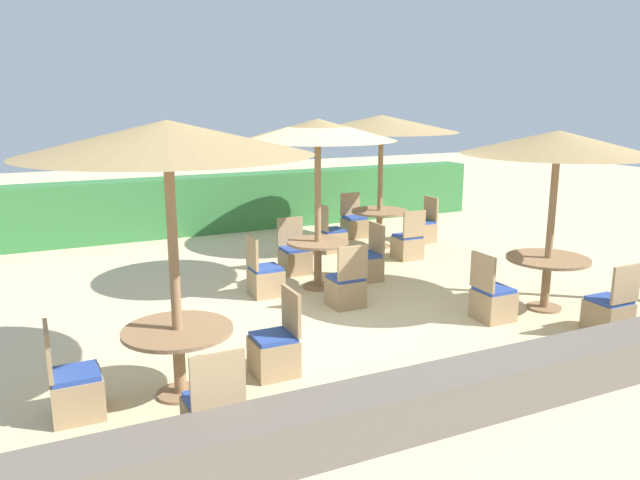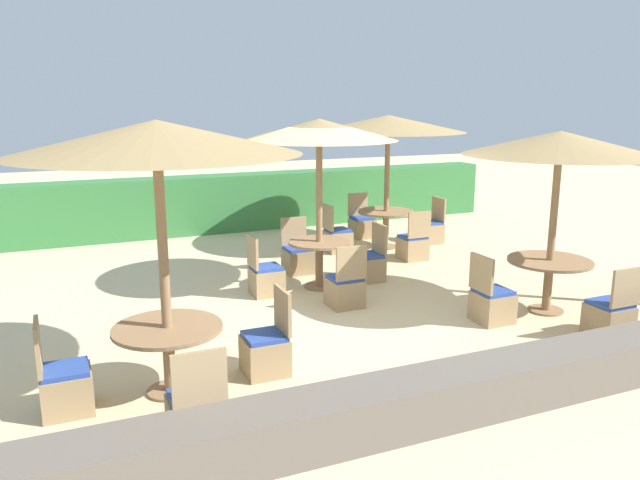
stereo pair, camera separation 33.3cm
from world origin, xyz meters
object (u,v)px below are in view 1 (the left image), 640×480
Objects in this scene: patio_chair_front_left_south at (213,418)px; round_table_front_right at (547,268)px; patio_chair_back_right_west at (331,238)px; patio_chair_center_south at (346,289)px; patio_chair_front_right_south at (609,313)px; patio_chair_back_right_south at (408,245)px; patio_chair_front_left_west at (75,390)px; patio_chair_center_north at (295,258)px; patio_chair_back_right_east at (422,229)px; parasol_center at (318,131)px; parasol_front_left at (167,139)px; patio_chair_center_east at (366,264)px; patio_chair_front_left_east at (275,351)px; parasol_back_right at (382,124)px; round_table_back_right at (379,218)px; patio_chair_front_right_west at (492,301)px; patio_chair_back_right_north at (354,225)px; round_table_front_left at (178,342)px; parasol_front_right at (558,143)px; patio_chair_center_west at (265,279)px.

patio_chair_front_left_south is 5.45m from round_table_front_right.
patio_chair_front_left_south is 1.00× the size of patio_chair_back_right_west.
patio_chair_center_south reaches higher than round_table_front_right.
round_table_front_right is at bearing -27.43° from patio_chair_center_south.
patio_chair_back_right_south is at bearing 93.51° from patio_chair_front_right_south.
patio_chair_front_left_west is at bearing -176.17° from round_table_front_right.
patio_chair_back_right_east is (3.30, 1.01, 0.00)m from patio_chair_center_north.
parasol_center is 2.82× the size of patio_chair_back_right_south.
patio_chair_back_right_south is at bearing 35.40° from parasol_front_left.
patio_chair_front_left_south is (-2.74, -2.77, 0.00)m from patio_chair_center_south.
patio_chair_center_east is 1.00× the size of patio_chair_front_left_east.
patio_chair_front_left_east is 6.48m from parasol_back_right.
round_table_back_right is at bearing 90.14° from patio_chair_back_right_south.
parasol_center reaches higher than patio_chair_front_right_west.
patio_chair_center_south is 1.00× the size of patio_chair_back_right_north.
patio_chair_front_left_east reaches higher than round_table_front_left.
patio_chair_front_left_south is at bearing 59.55° from patio_chair_center_north.
patio_chair_center_south and patio_chair_front_left_west have the same top height.
patio_chair_front_left_west is at bearing -176.17° from parasol_front_right.
patio_chair_front_left_south is at bearing -34.66° from patio_chair_back_right_west.
patio_chair_center_west is 1.00× the size of patio_chair_back_right_east.
patio_chair_front_left_west reaches higher than round_table_front_left.
parasol_front_left is 0.92× the size of parasol_back_right.
round_table_front_right is (4.23, 0.36, 0.34)m from patio_chair_front_left_east.
patio_chair_back_right_east is 0.36× the size of parasol_front_right.
patio_chair_front_left_south is 7.01m from patio_chair_back_right_west.
parasol_front_left is 2.94× the size of patio_chair_front_right_south.
patio_chair_back_right_east is (6.06, 5.70, 0.00)m from patio_chair_front_left_south.
patio_chair_front_left_east is 1.00× the size of patio_chair_back_right_east.
patio_chair_center_south is 2.02m from patio_chair_front_right_west.
round_table_back_right is 4.35m from patio_chair_front_right_west.
patio_chair_center_west is at bearing -133.92° from patio_chair_front_right_west.
parasol_front_left reaches higher than patio_chair_center_west.
patio_chair_back_right_east is at bearing -51.80° from patio_chair_center_east.
patio_chair_center_south is 4.31m from parasol_back_right.
patio_chair_center_east is 1.26m from patio_chair_center_north.
parasol_center reaches higher than round_table_front_left.
parasol_center is 3.88m from parasol_front_left.
patio_chair_center_west is 0.34× the size of parasol_front_left.
round_table_front_left is at bearing -136.11° from parasol_center.
patio_chair_front_right_south is 1.44m from patio_chair_front_right_west.
patio_chair_back_right_east is at bearing -162.95° from patio_chair_center_north.
patio_chair_center_east is at bearing 36.51° from round_table_front_left.
patio_chair_front_left_south is (-3.65, -3.81, 0.00)m from patio_chair_center_east.
parasol_front_left is at bearing 48.18° from patio_chair_back_right_north.
parasol_front_left reaches higher than patio_chair_back_right_north.
patio_chair_back_right_north is at bearing -24.97° from patio_chair_center_east.
parasol_center reaches higher than round_table_front_right.
patio_chair_front_left_west is at bearing -178.95° from round_table_front_left.
patio_chair_back_right_west is at bearing -176.45° from patio_chair_front_right_west.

